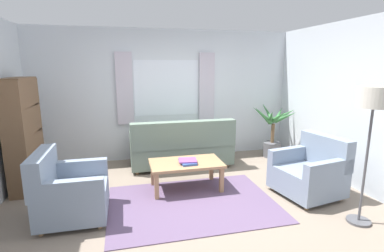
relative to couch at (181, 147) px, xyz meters
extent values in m
plane|color=gray|center=(-0.17, -1.56, -0.37)|extent=(6.24, 6.24, 0.00)
cube|color=silver|center=(-0.17, 0.70, 0.93)|extent=(5.32, 0.12, 2.60)
cube|color=silver|center=(2.49, -1.56, 0.93)|extent=(0.12, 4.40, 2.60)
cube|color=white|center=(-0.17, 0.63, 1.08)|extent=(1.30, 0.01, 1.10)
cube|color=silver|center=(-1.00, 0.60, 1.08)|extent=(0.32, 0.06, 1.40)
cube|color=silver|center=(0.66, 0.60, 1.08)|extent=(0.32, 0.06, 1.40)
cube|color=#604C6B|center=(-0.17, -1.56, -0.36)|extent=(2.29, 1.64, 0.01)
cube|color=slate|center=(0.00, 0.07, -0.12)|extent=(1.90, 0.80, 0.38)
cube|color=slate|center=(0.00, -0.25, 0.31)|extent=(1.90, 0.20, 0.48)
cube|color=slate|center=(0.87, 0.07, 0.19)|extent=(0.16, 0.80, 0.24)
cube|color=slate|center=(-0.87, 0.07, 0.19)|extent=(0.16, 0.80, 0.24)
cylinder|color=#A87F56|center=(0.85, 0.37, -0.34)|extent=(0.06, 0.06, 0.06)
cylinder|color=#A87F56|center=(-0.85, 0.37, -0.34)|extent=(0.06, 0.06, 0.06)
cylinder|color=#A87F56|center=(0.85, -0.23, -0.34)|extent=(0.06, 0.06, 0.06)
cylinder|color=#A87F56|center=(-0.85, -0.23, -0.34)|extent=(0.06, 0.06, 0.06)
cube|color=gray|center=(-1.70, -1.57, -0.13)|extent=(0.80, 0.84, 0.36)
cube|color=gray|center=(-2.03, -1.56, 0.28)|extent=(0.18, 0.84, 0.46)
cube|color=gray|center=(-1.70, -1.93, 0.16)|extent=(0.80, 0.12, 0.22)
cube|color=gray|center=(-1.70, -1.21, 0.16)|extent=(0.80, 0.12, 0.22)
cylinder|color=#A87F56|center=(-1.38, -1.91, -0.34)|extent=(0.05, 0.05, 0.06)
cylinder|color=#A87F56|center=(-1.38, -1.23, -0.34)|extent=(0.05, 0.05, 0.06)
cylinder|color=#A87F56|center=(-2.02, -1.90, -0.34)|extent=(0.05, 0.05, 0.06)
cylinder|color=#A87F56|center=(-2.02, -1.22, -0.34)|extent=(0.05, 0.05, 0.06)
cube|color=gray|center=(1.54, -1.69, -0.13)|extent=(0.94, 0.97, 0.36)
cube|color=gray|center=(1.86, -1.63, 0.28)|extent=(0.33, 0.86, 0.46)
cube|color=gray|center=(1.47, -1.33, 0.16)|extent=(0.81, 0.26, 0.22)
cube|color=gray|center=(1.60, -2.04, 0.16)|extent=(0.81, 0.26, 0.22)
cylinder|color=#A87F56|center=(1.16, -1.41, -0.34)|extent=(0.05, 0.05, 0.06)
cylinder|color=#A87F56|center=(1.28, -2.08, -0.34)|extent=(0.05, 0.05, 0.06)
cylinder|color=#A87F56|center=(1.79, -1.30, -0.34)|extent=(0.05, 0.05, 0.06)
cylinder|color=#A87F56|center=(1.91, -1.97, -0.34)|extent=(0.05, 0.05, 0.06)
cube|color=#A87F56|center=(-0.14, -1.05, 0.05)|extent=(1.10, 0.64, 0.04)
cube|color=#A87F56|center=(-0.63, -1.31, -0.17)|extent=(0.06, 0.06, 0.40)
cube|color=#A87F56|center=(0.35, -1.31, -0.17)|extent=(0.06, 0.06, 0.40)
cube|color=#A87F56|center=(-0.63, -0.79, -0.17)|extent=(0.06, 0.06, 0.40)
cube|color=#A87F56|center=(0.35, -0.79, -0.17)|extent=(0.06, 0.06, 0.40)
cube|color=#335199|center=(-0.13, -1.10, 0.09)|extent=(0.23, 0.33, 0.03)
cube|color=#7F478C|center=(-0.13, -1.09, 0.11)|extent=(0.30, 0.27, 0.02)
cylinder|color=#56565B|center=(1.97, 0.12, -0.21)|extent=(0.36, 0.36, 0.31)
cylinder|color=brown|center=(1.97, 0.12, 0.14)|extent=(0.07, 0.07, 0.40)
cone|color=#38753D|center=(2.23, 0.13, 0.52)|extent=(0.52, 0.12, 0.29)
cone|color=#38753D|center=(2.18, 0.27, 0.52)|extent=(0.44, 0.42, 0.33)
cone|color=#38753D|center=(1.98, 0.41, 0.55)|extent=(0.11, 0.56, 0.39)
cone|color=#38753D|center=(1.81, 0.28, 0.50)|extent=(0.34, 0.36, 0.40)
cone|color=#38753D|center=(1.68, 0.07, 0.55)|extent=(0.53, 0.19, 0.43)
cone|color=#38753D|center=(1.79, -0.11, 0.55)|extent=(0.36, 0.53, 0.38)
cone|color=#38753D|center=(1.92, -0.16, 0.54)|extent=(0.16, 0.54, 0.36)
cone|color=#38753D|center=(2.15, -0.03, 0.51)|extent=(0.38, 0.39, 0.34)
cube|color=brown|center=(-2.55, 0.06, 0.48)|extent=(0.30, 0.04, 1.70)
cube|color=brown|center=(-2.55, -0.84, 0.48)|extent=(0.30, 0.04, 1.70)
cube|color=brown|center=(-2.41, -0.39, 0.48)|extent=(0.02, 0.90, 1.70)
cube|color=brown|center=(-2.55, -0.39, -0.36)|extent=(0.30, 0.86, 0.02)
cube|color=brown|center=(-2.55, -0.39, 0.07)|extent=(0.30, 0.86, 0.02)
cube|color=brown|center=(-2.55, -0.39, 0.49)|extent=(0.30, 0.86, 0.02)
cube|color=brown|center=(-2.55, -0.39, 0.92)|extent=(0.30, 0.86, 0.02)
cube|color=brown|center=(-2.55, -0.39, 1.34)|extent=(0.30, 0.86, 0.02)
cube|color=gold|center=(-2.55, -0.03, 0.64)|extent=(0.23, 0.07, 0.28)
cube|color=beige|center=(-2.55, -0.12, 0.64)|extent=(0.24, 0.09, 0.27)
cube|color=#B23833|center=(-2.55, -0.20, 0.62)|extent=(0.23, 0.06, 0.24)
cube|color=#2D2D33|center=(-2.55, -0.28, 0.62)|extent=(0.23, 0.07, 0.23)
cube|color=beige|center=(-2.55, -0.37, 0.64)|extent=(0.27, 0.10, 0.28)
cylinder|color=#4C4C51|center=(1.71, -2.51, -0.35)|extent=(0.28, 0.28, 0.03)
cylinder|color=#4C4C51|center=(1.71, -2.51, 0.36)|extent=(0.03, 0.03, 1.40)
cylinder|color=beige|center=(1.71, -2.51, 1.18)|extent=(0.37, 0.37, 0.24)
camera|label=1|loc=(-1.05, -5.18, 1.53)|focal=27.01mm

